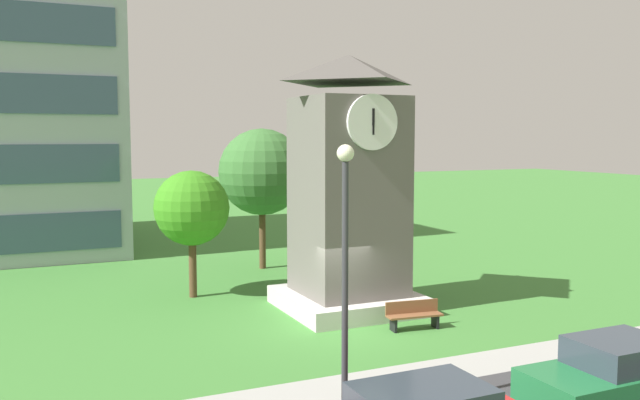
{
  "coord_description": "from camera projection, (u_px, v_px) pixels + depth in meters",
  "views": [
    {
      "loc": [
        -9.27,
        -18.56,
        6.07
      ],
      "look_at": [
        0.62,
        3.27,
        3.8
      ],
      "focal_mm": 37.88,
      "sensor_mm": 36.0,
      "label": 1
    }
  ],
  "objects": [
    {
      "name": "ground_plane",
      "position": [
        345.0,
        330.0,
        21.21
      ],
      "size": [
        160.0,
        160.0,
        0.0
      ],
      "primitive_type": "plane",
      "color": "#3D7A33"
    },
    {
      "name": "kerb_strip",
      "position": [
        420.0,
        374.0,
        17.28
      ],
      "size": [
        120.0,
        1.6,
        0.01
      ],
      "primitive_type": "cube",
      "color": "#9E9E99",
      "rests_on": "ground"
    },
    {
      "name": "clock_tower",
      "position": [
        348.0,
        199.0,
        23.42
      ],
      "size": [
        4.43,
        4.43,
        8.84
      ],
      "color": "#605B56",
      "rests_on": "ground"
    },
    {
      "name": "park_bench",
      "position": [
        414.0,
        315.0,
        21.28
      ],
      "size": [
        1.85,
        0.71,
        0.88
      ],
      "color": "brown",
      "rests_on": "ground"
    },
    {
      "name": "street_lamp",
      "position": [
        345.0,
        253.0,
        14.01
      ],
      "size": [
        0.36,
        0.36,
        5.91
      ],
      "color": "#333338",
      "rests_on": "ground"
    },
    {
      "name": "tree_by_building",
      "position": [
        262.0,
        172.0,
        30.69
      ],
      "size": [
        3.94,
        3.94,
        6.43
      ],
      "color": "#513823",
      "rests_on": "ground"
    },
    {
      "name": "tree_near_tower",
      "position": [
        192.0,
        208.0,
        25.25
      ],
      "size": [
        2.82,
        2.82,
        4.8
      ],
      "color": "#513823",
      "rests_on": "ground"
    },
    {
      "name": "parked_car_green",
      "position": [
        615.0,
        377.0,
        14.64
      ],
      "size": [
        4.05,
        2.04,
        1.69
      ],
      "color": "#1E6B38",
      "rests_on": "ground"
    }
  ]
}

